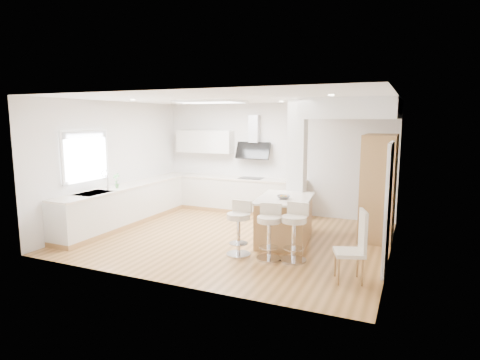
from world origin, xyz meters
The scene contains 18 objects.
ground centered at (0.00, 0.00, 0.00)m, with size 6.00×6.00×0.00m, color #AE7840.
ceiling centered at (0.00, 0.00, 0.00)m, with size 6.00×5.00×0.02m, color white.
wall_back centered at (0.00, 2.50, 1.40)m, with size 6.00×0.04×2.80m, color silver.
wall_left centered at (-3.00, 0.00, 1.40)m, with size 0.04×5.00×2.80m, color silver.
wall_right centered at (3.00, 0.00, 1.40)m, with size 0.04×5.00×2.80m, color silver.
skylight centered at (-0.79, 0.60, 2.77)m, with size 4.10×2.10×0.06m.
window_left centered at (-2.96, -0.90, 1.69)m, with size 0.06×1.28×1.07m.
doorway_right centered at (2.97, -0.60, 1.00)m, with size 0.05×1.00×2.10m.
counter_left centered at (-2.70, 0.23, 0.46)m, with size 0.63×4.50×1.35m.
counter_back centered at (-0.91, 2.22, 0.70)m, with size 3.62×0.63×2.50m.
pillar centered at (1.05, 0.95, 1.40)m, with size 0.35×0.35×2.80m.
soffit centered at (2.10, 1.40, 2.60)m, with size 1.78×2.20×0.40m.
oven_column centered at (2.68, 1.23, 1.05)m, with size 0.63×1.21×2.10m.
peninsula centered at (1.05, 0.13, 0.46)m, with size 1.15×1.59×0.97m.
bar_stool_a centered at (0.53, -0.91, 0.54)m, with size 0.44×0.44×0.97m.
bar_stool_b centered at (1.09, -0.89, 0.54)m, with size 0.50×0.50×0.96m.
bar_stool_c centered at (1.52, -0.80, 0.56)m, with size 0.49×0.49×1.00m.
dining_chair centered at (2.59, -1.30, 0.58)m, with size 0.54×0.54×1.09m.
Camera 1 is at (3.31, -7.20, 2.40)m, focal length 30.00 mm.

